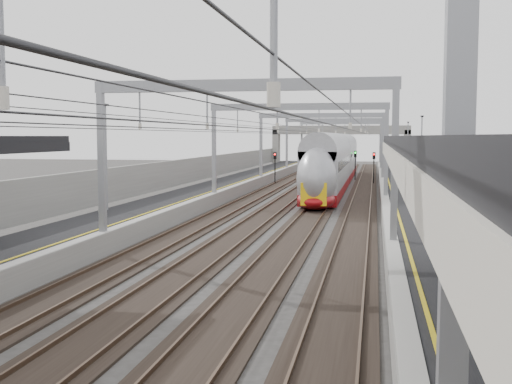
% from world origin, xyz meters
% --- Properties ---
extents(platform_left, '(4.00, 120.00, 1.00)m').
position_xyz_m(platform_left, '(-8.00, 45.00, 0.50)').
color(platform_left, black).
rests_on(platform_left, ground).
extents(platform_right, '(4.00, 120.00, 1.00)m').
position_xyz_m(platform_right, '(8.00, 45.00, 0.50)').
color(platform_right, black).
rests_on(platform_right, ground).
extents(tracks, '(11.40, 140.00, 0.20)m').
position_xyz_m(tracks, '(0.00, 45.00, 0.05)').
color(tracks, black).
rests_on(tracks, ground).
extents(overhead_line, '(13.00, 140.00, 6.60)m').
position_xyz_m(overhead_line, '(0.00, 51.62, 6.14)').
color(overhead_line, gray).
rests_on(overhead_line, platform_left).
extents(overbridge, '(22.00, 2.20, 6.90)m').
position_xyz_m(overbridge, '(0.00, 100.00, 5.31)').
color(overbridge, gray).
rests_on(overbridge, ground).
extents(wall_left, '(0.30, 120.00, 3.20)m').
position_xyz_m(wall_left, '(-11.20, 45.00, 1.60)').
color(wall_left, gray).
rests_on(wall_left, ground).
extents(wall_right, '(0.30, 120.00, 3.20)m').
position_xyz_m(wall_right, '(11.20, 45.00, 1.60)').
color(wall_right, gray).
rests_on(wall_right, ground).
extents(train, '(2.79, 50.88, 4.41)m').
position_xyz_m(train, '(1.50, 61.98, 2.16)').
color(train, maroon).
rests_on(train, ground).
extents(signal_green, '(0.32, 0.32, 3.48)m').
position_xyz_m(signal_green, '(-5.20, 64.57, 2.42)').
color(signal_green, black).
rests_on(signal_green, ground).
extents(signal_red_near, '(0.32, 0.32, 3.48)m').
position_xyz_m(signal_red_near, '(3.20, 72.93, 2.42)').
color(signal_red_near, black).
rests_on(signal_red_near, ground).
extents(signal_red_far, '(0.32, 0.32, 3.48)m').
position_xyz_m(signal_red_far, '(5.40, 66.50, 2.42)').
color(signal_red_far, black).
rests_on(signal_red_far, ground).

